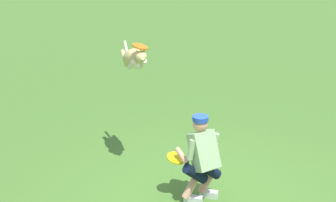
{
  "coord_description": "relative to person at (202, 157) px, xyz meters",
  "views": [
    {
      "loc": [
        -1.3,
        6.44,
        4.13
      ],
      "look_at": [
        0.58,
        -0.54,
        1.31
      ],
      "focal_mm": 56.58,
      "sensor_mm": 36.0,
      "label": 1
    }
  ],
  "objects": [
    {
      "name": "frisbee_held",
      "position": [
        0.39,
        -0.03,
        -0.09
      ],
      "size": [
        0.36,
        0.37,
        0.13
      ],
      "primitive_type": "cylinder",
      "rotation": [
        0.18,
        -0.21,
        5.13
      ],
      "color": "yellow",
      "rests_on": "person"
    },
    {
      "name": "dog",
      "position": [
        1.3,
        -0.93,
        1.07
      ],
      "size": [
        0.68,
        0.92,
        0.5
      ],
      "rotation": [
        0.0,
        0.0,
        2.18
      ],
      "color": "tan"
    },
    {
      "name": "frisbee_flying",
      "position": [
        1.11,
        -0.66,
        1.35
      ],
      "size": [
        0.28,
        0.28,
        0.1
      ],
      "primitive_type": "cylinder",
      "rotation": [
        -0.24,
        -0.1,
        1.36
      ],
      "color": "#E75C0F"
    },
    {
      "name": "person",
      "position": [
        0.0,
        0.0,
        0.0
      ],
      "size": [
        0.71,
        0.58,
        1.29
      ],
      "rotation": [
        0.0,
        0.0,
        -0.75
      ],
      "color": "silver",
      "rests_on": "ground_plane"
    },
    {
      "name": "ground_plane",
      "position": [
        0.04,
        0.09,
        -0.7
      ],
      "size": [
        60.0,
        60.0,
        0.0
      ],
      "primitive_type": "plane",
      "color": "#46742C"
    }
  ]
}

